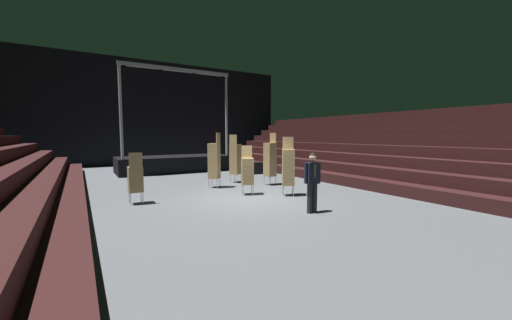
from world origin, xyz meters
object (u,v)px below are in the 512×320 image
Objects in this scene: chair_stack_mid_left at (135,178)px; chair_stack_mid_centre at (214,160)px; equipment_road_case at (254,168)px; man_with_tie at (313,179)px; chair_stack_mid_right at (236,159)px; chair_stack_front_left at (288,166)px; stage_riser at (174,162)px; chair_stack_rear_left at (270,159)px; chair_stack_front_right at (247,170)px.

chair_stack_mid_left is 3.77m from chair_stack_mid_centre.
man_with_tie is at bearing -109.75° from equipment_road_case.
man_with_tie is at bearing -34.52° from chair_stack_mid_right.
chair_stack_mid_left is (-4.25, 3.88, -0.15)m from man_with_tie.
chair_stack_mid_centre is at bearing -28.31° from chair_stack_front_left.
chair_stack_mid_centre is (-0.80, 5.38, 0.19)m from man_with_tie.
chair_stack_mid_right is 1.66m from chair_stack_mid_centre.
stage_riser is 2.81× the size of chair_stack_rear_left.
chair_stack_front_right is 6.12m from equipment_road_case.
chair_stack_mid_right is at bearing 25.48° from chair_stack_mid_left.
chair_stack_mid_right is 0.96× the size of chair_stack_rear_left.
chair_stack_mid_left is 8.58m from equipment_road_case.
chair_stack_mid_centre is 2.56m from chair_stack_rear_left.
chair_stack_rear_left reaches higher than chair_stack_front_left.
chair_stack_front_left is 3.47m from chair_stack_mid_centre.
chair_stack_mid_right reaches higher than equipment_road_case.
chair_stack_rear_left reaches higher than man_with_tie.
stage_riser is at bearing 164.37° from chair_stack_mid_right.
chair_stack_mid_centre is at bearing -89.38° from chair_stack_mid_right.
chair_stack_front_left is at bearing -80.55° from stage_riser.
chair_stack_front_right reaches higher than chair_stack_mid_left.
chair_stack_mid_right is 3.35m from equipment_road_case.
chair_stack_mid_centre is (-0.10, -6.63, 0.58)m from stage_riser.
man_with_tie is at bearing 101.09° from chair_stack_front_left.
chair_stack_mid_right is at bearing -91.51° from man_with_tie.
chair_stack_front_left is 5.38m from chair_stack_mid_left.
chair_stack_front_left is 1.56m from chair_stack_front_right.
chair_stack_mid_left is (-3.93, 0.57, -0.08)m from chair_stack_front_right.
chair_stack_mid_centre reaches higher than chair_stack_front_left.
chair_stack_mid_left is at bearing 156.17° from chair_stack_mid_centre.
chair_stack_front_right is (-0.32, 3.31, -0.06)m from man_with_tie.
chair_stack_rear_left is at bearing -122.72° from chair_stack_front_right.
chair_stack_front_right is at bearing -124.07° from chair_stack_mid_centre.
stage_riser is at bearing 10.27° from chair_stack_rear_left.
chair_stack_front_right is at bearing 117.74° from chair_stack_rear_left.
man_with_tie is at bearing -128.76° from chair_stack_mid_centre.
equipment_road_case is (3.82, 3.03, -0.85)m from chair_stack_mid_centre.
man_with_tie is 2.53m from chair_stack_front_left.
equipment_road_case is (3.02, 8.41, -0.67)m from man_with_tie.
chair_stack_mid_centre is at bearing -55.09° from chair_stack_front_right.
chair_stack_front_right is 2.14m from chair_stack_mid_centre.
stage_riser reaches higher than equipment_road_case.
stage_riser is at bearing -65.77° from chair_stack_front_right.
chair_stack_front_left reaches higher than chair_stack_front_right.
chair_stack_front_right is 2.09× the size of equipment_road_case.
stage_riser is 6.66m from chair_stack_mid_centre.
chair_stack_rear_left is at bearing -110.09° from equipment_road_case.
stage_riser is 9.80m from chair_stack_front_left.
chair_stack_front_right is at bearing -5.67° from chair_stack_front_left.
chair_stack_front_right is at bearing -87.50° from stage_riser.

